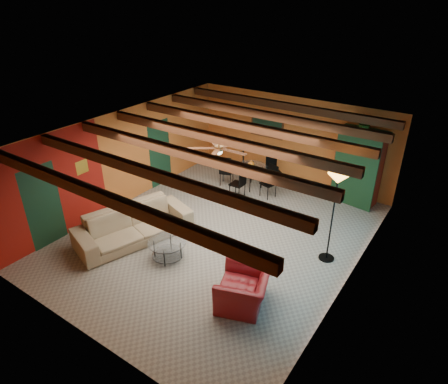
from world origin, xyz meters
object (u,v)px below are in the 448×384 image
Objects in this scene: sofa at (134,225)px; potted_plant at (366,123)px; armoire at (358,168)px; coffee_table at (168,250)px; floor_lamp at (332,218)px; vase at (251,155)px; dining_table at (251,173)px; armchair at (244,288)px.

sofa is 5.58× the size of potted_plant.
armoire is 1.31m from potted_plant.
floor_lamp is (3.06, 2.05, 0.86)m from coffee_table.
vase is at bearing 93.79° from coffee_table.
vase is (-2.93, -0.95, 0.04)m from armoire.
dining_table is (0.91, 4.07, 0.09)m from sofa.
vase reaches higher than sofa.
coffee_table is 4.21m from dining_table.
vase is at bearing -161.99° from potted_plant.
armoire is at bearing 62.69° from coffee_table.
vase reaches higher than armchair.
sofa is at bearing -102.63° from vase.
armoire is at bearing 18.01° from dining_table.
coffee_table is at bearing -115.68° from armchair.
coffee_table is at bearing -117.31° from potted_plant.
armoire reaches higher than sofa.
vase is at bearing -153.63° from armoire.
armchair is 1.26× the size of coffee_table.
vase is (0.00, 0.00, 0.60)m from dining_table.
armchair is at bearing -94.66° from potted_plant.
floor_lamp is at bearing -74.26° from armoire.
sofa is at bearing 174.38° from coffee_table.
dining_table is 4.00m from floor_lamp.
armoire is at bearing 97.38° from floor_lamp.
coffee_table is at bearing -108.95° from armoire.
armoire reaches higher than coffee_table.
sofa is at bearing -127.42° from potted_plant.
dining_table is 3.61m from potted_plant.
coffee_table is at bearing -76.94° from sofa.
sofa is 1.29× the size of floor_lamp.
armchair is 0.52× the size of armoire.
armchair is at bearing -60.71° from dining_table.
coffee_table is 6.17m from potted_plant.
dining_table is 3.81× the size of potted_plant.
coffee_table is 0.46× the size of dining_table.
potted_plant reaches higher than armchair.
potted_plant is at bearing 0.00° from armoire.
armoire is 3.12m from floor_lamp.
dining_table is 9.39× the size of vase.
potted_plant is (-0.40, 3.09, 1.28)m from floor_lamp.
sofa is 3.19× the size of coffee_table.
armchair is 5.10m from dining_table.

